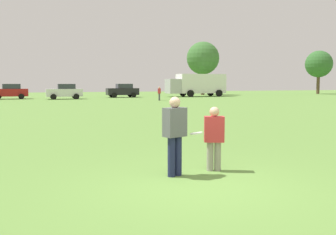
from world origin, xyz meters
name	(u,v)px	position (x,y,z in m)	size (l,w,h in m)	color
ground_plane	(201,186)	(0.00, 0.00, 0.00)	(147.61, 147.61, 0.00)	#608C3D
player_thrower	(175,132)	(-0.20, 0.91, 0.94)	(0.53, 0.40, 1.67)	#1E234C
player_defender	(214,135)	(0.80, 1.06, 0.80)	(0.50, 0.40, 1.44)	gray
frisbee	(196,133)	(0.27, 0.85, 0.90)	(0.27, 0.27, 0.08)	white
traffic_cone	(215,123)	(4.36, 8.01, 0.23)	(0.32, 0.32, 0.48)	#D8590C
parked_car_center	(10,91)	(-5.51, 42.67, 0.92)	(4.21, 2.24, 1.82)	maroon
parked_car_mid_right	(65,91)	(0.65, 40.25, 0.92)	(4.21, 2.24, 1.82)	silver
parked_car_near_right	(123,90)	(8.44, 43.22, 0.92)	(4.21, 2.24, 1.82)	black
box_truck	(197,84)	(19.02, 42.55, 1.75)	(8.51, 3.05, 3.18)	white
bystander_sideline_watcher	(159,93)	(10.19, 33.00, 0.87)	(0.43, 0.49, 1.53)	#4C4C51
tree_center_elm	(203,58)	(22.87, 48.86, 5.85)	(5.23, 5.23, 8.50)	brown
tree_east_birch	(319,64)	(43.96, 46.57, 5.17)	(4.62, 4.62, 7.51)	brown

